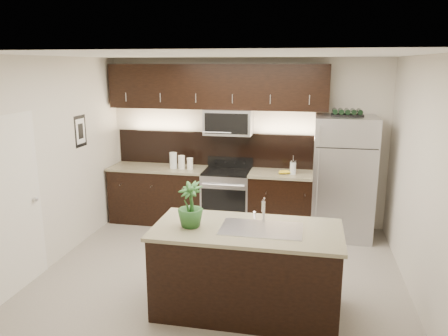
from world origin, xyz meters
TOP-DOWN VIEW (x-y plane):
  - ground at (0.00, 0.00)m, footprint 4.50×4.50m
  - room_walls at (-0.11, -0.04)m, footprint 4.52×4.02m
  - counter_run at (-0.46, 1.69)m, footprint 3.51×0.65m
  - upper_fixtures at (-0.43, 1.84)m, footprint 3.49×0.40m
  - island at (0.43, -0.77)m, footprint 1.96×0.96m
  - sink_faucet at (0.58, -0.76)m, footprint 0.84×0.50m
  - refrigerator at (1.55, 1.63)m, footprint 0.89×0.81m
  - wine_rack at (1.55, 1.63)m, footprint 0.46×0.28m
  - plant at (-0.15, -0.84)m, footprint 0.35×0.35m
  - canisters at (-1.03, 1.63)m, footprint 0.39×0.12m
  - french_press at (0.79, 1.64)m, footprint 0.10×0.10m
  - bananas at (0.61, 1.61)m, footprint 0.22×0.20m

SIDE VIEW (x-z plane):
  - ground at x=0.00m, z-range 0.00..0.00m
  - counter_run at x=-0.46m, z-range 0.00..0.94m
  - island at x=0.43m, z-range 0.00..0.94m
  - refrigerator at x=1.55m, z-range 0.00..1.86m
  - sink_faucet at x=0.58m, z-range 0.81..1.10m
  - bananas at x=0.61m, z-range 0.94..1.00m
  - french_press at x=0.79m, z-range 0.90..1.19m
  - canisters at x=-1.03m, z-range 0.92..1.19m
  - plant at x=-0.15m, z-range 0.94..1.42m
  - room_walls at x=-0.11m, z-range 0.34..3.05m
  - wine_rack at x=1.55m, z-range 1.85..1.96m
  - upper_fixtures at x=-0.43m, z-range 1.31..2.97m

